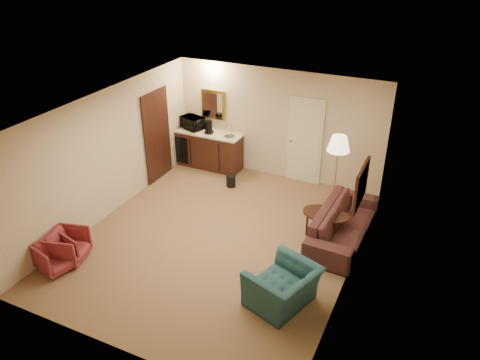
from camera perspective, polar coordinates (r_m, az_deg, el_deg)
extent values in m
plane|color=brown|center=(9.11, -2.58, -7.16)|extent=(6.00, 6.00, 0.00)
cube|color=beige|center=(10.93, 4.56, 6.76)|extent=(5.00, 0.02, 2.60)
cube|color=beige|center=(9.74, -15.94, 3.00)|extent=(0.02, 6.00, 2.60)
cube|color=beige|center=(7.73, 13.94, -3.58)|extent=(0.02, 6.00, 2.60)
cube|color=white|center=(7.91, -2.98, 8.45)|extent=(5.00, 6.00, 0.02)
cube|color=beige|center=(10.80, 7.93, 4.74)|extent=(0.82, 0.06, 2.05)
cube|color=black|center=(11.04, -10.08, 5.22)|extent=(0.06, 0.98, 2.10)
cube|color=gold|center=(11.46, -3.26, 9.15)|extent=(0.62, 0.04, 0.72)
cube|color=black|center=(7.96, 14.50, -0.61)|extent=(0.06, 0.90, 0.70)
cube|color=#391712|center=(11.66, -3.69, 3.71)|extent=(1.64, 0.58, 0.92)
imported|color=black|center=(9.09, 12.60, -4.63)|extent=(0.74, 2.29, 0.89)
imported|color=#1E4B4B|center=(7.45, 5.24, -12.17)|extent=(0.96, 1.18, 0.90)
imported|color=maroon|center=(8.80, -21.58, -8.45)|extent=(0.67, 0.70, 0.60)
imported|color=maroon|center=(8.94, -20.30, -7.38)|extent=(0.72, 0.75, 0.64)
cube|color=black|center=(9.20, 10.28, -5.33)|extent=(0.97, 0.73, 0.51)
cube|color=gold|center=(9.74, 11.57, 0.64)|extent=(0.53, 0.53, 1.72)
cylinder|color=black|center=(10.84, -1.12, -0.13)|extent=(0.27, 0.27, 0.27)
imported|color=black|center=(11.68, -5.84, 7.13)|extent=(0.63, 0.47, 0.38)
cylinder|color=black|center=(11.36, -3.84, 6.47)|extent=(0.20, 0.20, 0.33)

